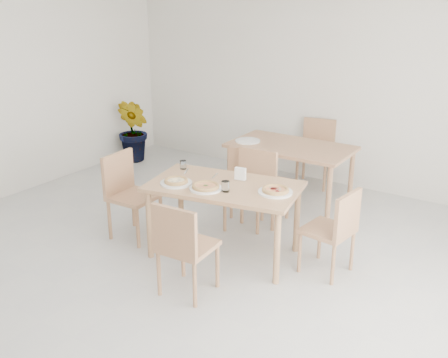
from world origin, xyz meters
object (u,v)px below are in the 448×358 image
Objects in this scene: chair_west at (128,189)px; second_table at (291,152)px; tumbler_a at (225,186)px; tumbler_b at (183,165)px; plate_pepperoni at (275,192)px; plate_mushroom at (176,183)px; pizza_margherita at (206,186)px; pizza_pepperoni at (275,190)px; napkin_holder at (240,175)px; plate_empty at (248,141)px; chair_north at (246,182)px; chair_east at (336,227)px; pizza_mushroom at (176,181)px; main_table at (224,193)px; potted_plant at (134,131)px; chair_south at (182,243)px; chair_back_n at (317,147)px; plate_margherita at (206,188)px; chair_back_s at (262,180)px.

chair_west is 2.05m from second_table.
tumbler_a reaches higher than tumbler_b.
plate_mushroom is at bearing -160.31° from plate_pepperoni.
pizza_margherita is 0.20m from tumbler_a.
tumbler_a reaches higher than pizza_pepperoni.
second_table is (-0.15, 1.39, -0.15)m from napkin_holder.
plate_empty is at bearing 108.05° from pizza_margherita.
pizza_pepperoni is at bearing -49.99° from plate_empty.
chair_north reaches higher than chair_east.
napkin_holder is at bearing 42.22° from pizza_mushroom.
plate_empty is at bearing 98.02° from chair_north.
plate_mushroom and plate_empty have the same top height.
main_table is 1.60× the size of potted_plant.
plate_empty is 2.26m from potted_plant.
chair_west is (-0.88, -0.96, 0.03)m from chair_north.
pizza_mushroom is 0.99× the size of plate_empty.
chair_south is 6.58× the size of napkin_holder.
chair_back_n is at bearing -144.35° from chair_east.
tumbler_b is 0.10× the size of chair_back_n.
chair_south reaches higher than plate_margherita.
plate_margherita is 0.41m from napkin_holder.
chair_north is 0.87× the size of potted_plant.
tumbler_a is at bearing -32.63° from potted_plant.
chair_north is at bearing 79.95° from plate_mushroom.
second_table is 1.66× the size of chair_back_n.
plate_margherita reaches higher than second_table.
chair_back_n reaches higher than tumbler_a.
chair_south reaches higher than plate_empty.
chair_north is at bearing -45.31° from chair_west.
chair_north is at bearing 25.51° from chair_back_s.
napkin_holder reaches higher than plate_margherita.
main_table is 0.23m from tumbler_a.
potted_plant reaches higher than pizza_margherita.
pizza_margherita is 0.87× the size of pizza_mushroom.
tumbler_b is (-0.22, 0.39, 0.01)m from pizza_mushroom.
chair_north reaches higher than plate_mushroom.
chair_south is 8.66× the size of tumbler_a.
plate_pepperoni is (-0.55, -0.16, 0.27)m from chair_east.
pizza_mushroom is (-0.92, -0.33, 0.02)m from plate_pepperoni.
chair_west is 1.24m from tumbler_a.
chair_south is 3.30× the size of pizza_margherita.
chair_west is 2.95× the size of plate_mushroom.
chair_back_s is (-0.13, 0.67, -0.28)m from napkin_holder.
tumbler_a is 0.33m from napkin_holder.
tumbler_a is at bearing -89.91° from chair_west.
plate_mushroom is at bearing 69.53° from chair_back_s.
plate_margherita is (1.02, 0.00, 0.23)m from chair_west.
chair_back_n is at bearing 64.17° from chair_north.
potted_plant is at bearing 140.78° from plate_mushroom.
pizza_mushroom is (0.70, -0.04, 0.25)m from chair_west.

